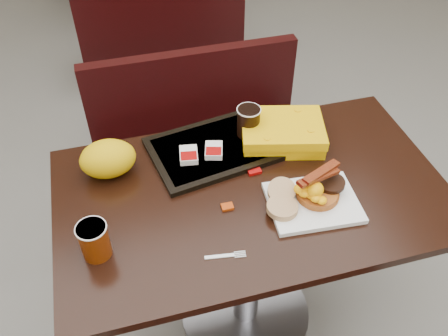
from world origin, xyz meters
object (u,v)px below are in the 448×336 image
object	(u,v)px
bench_near_n	(203,143)
bench_far_s	(159,24)
hashbrown_sleeve_left	(189,155)
table_near	(248,261)
knife	(337,198)
hashbrown_sleeve_right	(214,150)
paper_bag	(108,159)
fork	(219,256)
coffee_cup_near	(94,241)
coffee_cup_far	(248,122)
tray	(213,149)
pancake_stack	(318,193)
platter	(313,203)
clamshell	(282,132)

from	to	relation	value
bench_near_n	bench_far_s	world-z (taller)	same
bench_far_s	hashbrown_sleeve_left	bearing A→B (deg)	-95.33
table_near	knife	world-z (taller)	knife
hashbrown_sleeve_right	paper_bag	size ratio (longest dim) A/B	0.43
hashbrown_sleeve_right	fork	bearing A→B (deg)	-86.47
coffee_cup_near	coffee_cup_far	world-z (taller)	coffee_cup_far
tray	hashbrown_sleeve_left	world-z (taller)	hashbrown_sleeve_left
pancake_stack	coffee_cup_near	distance (m)	0.66
table_near	coffee_cup_far	bearing A→B (deg)	75.99
platter	tray	bearing A→B (deg)	130.89
pancake_stack	paper_bag	xyz separation A→B (m)	(-0.59, 0.28, 0.03)
fork	hashbrown_sleeve_left	size ratio (longest dim) A/B	1.45
hashbrown_sleeve_left	fork	bearing A→B (deg)	-80.87
knife	coffee_cup_far	distance (m)	0.39
bench_far_s	hashbrown_sleeve_right	xyz separation A→B (m)	(-0.08, -1.72, 0.42)
clamshell	paper_bag	bearing A→B (deg)	-165.30
tray	table_near	bearing A→B (deg)	-80.07
bench_near_n	coffee_cup_far	size ratio (longest dim) A/B	9.56
bench_near_n	clamshell	world-z (taller)	clamshell
fork	tray	world-z (taller)	tray
bench_far_s	platter	distance (m)	2.05
hashbrown_sleeve_left	paper_bag	xyz separation A→B (m)	(-0.25, 0.02, 0.03)
pancake_stack	coffee_cup_near	world-z (taller)	coffee_cup_near
tray	clamshell	world-z (taller)	clamshell
coffee_cup_near	hashbrown_sleeve_right	xyz separation A→B (m)	(0.40, 0.29, -0.03)
clamshell	hashbrown_sleeve_right	bearing A→B (deg)	-161.37
coffee_cup_far	paper_bag	world-z (taller)	coffee_cup_far
bench_near_n	hashbrown_sleeve_left	size ratio (longest dim) A/B	12.83
platter	knife	xyz separation A→B (m)	(0.08, 0.00, -0.01)
tray	paper_bag	distance (m)	0.34
bench_far_s	coffee_cup_far	world-z (taller)	coffee_cup_far
bench_far_s	fork	bearing A→B (deg)	-94.40
bench_near_n	coffee_cup_far	xyz separation A→B (m)	(0.06, -0.46, 0.46)
coffee_cup_near	clamshell	xyz separation A→B (m)	(0.65, 0.31, -0.02)
knife	coffee_cup_far	xyz separation A→B (m)	(-0.18, 0.34, 0.07)
bench_near_n	tray	bearing A→B (deg)	-98.50
hashbrown_sleeve_right	tray	bearing A→B (deg)	100.14
coffee_cup_near	hashbrown_sleeve_left	size ratio (longest dim) A/B	1.40
paper_bag	table_near	bearing A→B (deg)	-25.21
hashbrown_sleeve_right	coffee_cup_far	size ratio (longest dim) A/B	0.73
bench_far_s	coffee_cup_near	size ratio (longest dim) A/B	9.16
table_near	platter	distance (m)	0.43
pancake_stack	hashbrown_sleeve_right	xyz separation A→B (m)	(-0.25, 0.27, 0.00)
pancake_stack	fork	xyz separation A→B (m)	(-0.34, -0.13, -0.03)
table_near	pancake_stack	world-z (taller)	pancake_stack
hashbrown_sleeve_right	clamshell	world-z (taller)	clamshell
bench_near_n	tray	world-z (taller)	tray
knife	coffee_cup_far	size ratio (longest dim) A/B	1.50
hashbrown_sleeve_right	coffee_cup_far	world-z (taller)	coffee_cup_far
hashbrown_sleeve_left	coffee_cup_far	world-z (taller)	coffee_cup_far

